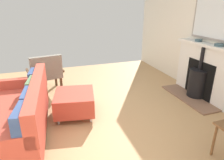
# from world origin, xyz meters

# --- Properties ---
(ground_plane) EXTENTS (5.57, 6.02, 0.01)m
(ground_plane) POSITION_xyz_m (0.00, 0.00, -0.00)
(ground_plane) COLOR tan
(fireplace) EXTENTS (0.60, 1.45, 1.08)m
(fireplace) POSITION_xyz_m (-2.59, -0.14, 0.48)
(fireplace) COLOR brown
(fireplace) RESTS_ON ground
(mirror_over_mantel) EXTENTS (0.04, 1.15, 0.89)m
(mirror_over_mantel) POSITION_xyz_m (-2.70, -0.14, 1.59)
(mirror_over_mantel) COLOR gray
(mantel_bowl_near) EXTENTS (0.14, 0.14, 0.04)m
(mantel_bowl_near) POSITION_xyz_m (-2.61, -0.40, 1.10)
(mantel_bowl_near) COLOR #334C56
(mantel_bowl_near) RESTS_ON fireplace
(mantel_bowl_far) EXTENTS (0.16, 0.16, 0.05)m
(mantel_bowl_far) POSITION_xyz_m (-2.61, 0.11, 1.11)
(mantel_bowl_far) COLOR #334C56
(mantel_bowl_far) RESTS_ON fireplace
(sofa) EXTENTS (0.97, 1.85, 0.81)m
(sofa) POSITION_xyz_m (0.73, 0.11, 0.35)
(sofa) COLOR #B2B2B7
(sofa) RESTS_ON ground
(ottoman) EXTENTS (0.75, 0.78, 0.40)m
(ottoman) POSITION_xyz_m (-0.09, -0.24, 0.25)
(ottoman) COLOR #B2B2B7
(ottoman) RESTS_ON ground
(armchair_accent) EXTENTS (0.76, 0.68, 0.85)m
(armchair_accent) POSITION_xyz_m (0.32, -1.29, 0.48)
(armchair_accent) COLOR #4C3321
(armchair_accent) RESTS_ON ground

